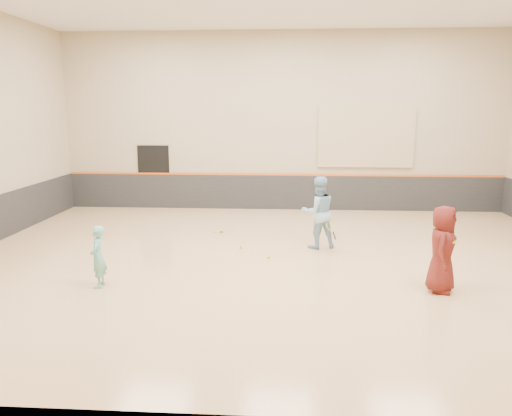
# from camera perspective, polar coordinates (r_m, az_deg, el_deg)

# --- Properties ---
(room) EXTENTS (15.04, 12.04, 6.22)m
(room) POSITION_cam_1_polar(r_m,az_deg,el_deg) (11.43, 2.63, -2.08)
(room) COLOR tan
(room) RESTS_ON ground
(wainscot_back) EXTENTS (14.90, 0.04, 1.20)m
(wainscot_back) POSITION_cam_1_polar(r_m,az_deg,el_deg) (17.33, 3.00, 1.80)
(wainscot_back) COLOR #232326
(wainscot_back) RESTS_ON floor
(accent_stripe) EXTENTS (14.90, 0.03, 0.06)m
(accent_stripe) POSITION_cam_1_polar(r_m,az_deg,el_deg) (17.23, 3.02, 3.83)
(accent_stripe) COLOR #D85914
(accent_stripe) RESTS_ON wall_back
(acoustic_panel) EXTENTS (3.20, 0.08, 2.00)m
(acoustic_panel) POSITION_cam_1_polar(r_m,az_deg,el_deg) (17.30, 12.46, 7.87)
(acoustic_panel) COLOR tan
(acoustic_panel) RESTS_ON wall_back
(doorway) EXTENTS (1.10, 0.05, 2.20)m
(doorway) POSITION_cam_1_polar(r_m,az_deg,el_deg) (17.89, -11.58, 3.51)
(doorway) COLOR black
(doorway) RESTS_ON floor
(girl) EXTENTS (0.34, 0.48, 1.23)m
(girl) POSITION_cam_1_polar(r_m,az_deg,el_deg) (10.26, -17.60, -5.33)
(girl) COLOR #69B6AD
(girl) RESTS_ON floor
(instructor) EXTENTS (1.05, 0.92, 1.81)m
(instructor) POSITION_cam_1_polar(r_m,az_deg,el_deg) (12.57, 7.11, -0.49)
(instructor) COLOR #8FBFDD
(instructor) RESTS_ON floor
(young_man) EXTENTS (0.79, 0.96, 1.68)m
(young_man) POSITION_cam_1_polar(r_m,az_deg,el_deg) (10.13, 20.51, -4.43)
(young_man) COLOR #5B1915
(young_man) RESTS_ON floor
(held_racket) EXTENTS (0.35, 0.35, 0.52)m
(held_racket) POSITION_cam_1_polar(r_m,az_deg,el_deg) (12.46, 8.55, -2.00)
(held_racket) COLOR yellow
(held_racket) RESTS_ON instructor
(spare_racket) EXTENTS (0.60, 0.60, 0.13)m
(spare_racket) POSITION_cam_1_polar(r_m,az_deg,el_deg) (14.26, -4.34, -2.49)
(spare_racket) COLOR yellow
(spare_racket) RESTS_ON floor
(ball_under_racket) EXTENTS (0.07, 0.07, 0.07)m
(ball_under_racket) POSITION_cam_1_polar(r_m,az_deg,el_deg) (11.76, 1.45, -5.64)
(ball_under_racket) COLOR #CFDC33
(ball_under_racket) RESTS_ON floor
(ball_in_hand) EXTENTS (0.07, 0.07, 0.07)m
(ball_in_hand) POSITION_cam_1_polar(r_m,az_deg,el_deg) (9.90, 21.70, -3.66)
(ball_in_hand) COLOR gold
(ball_in_hand) RESTS_ON young_man
(ball_beside_spare) EXTENTS (0.07, 0.07, 0.07)m
(ball_beside_spare) POSITION_cam_1_polar(r_m,az_deg,el_deg) (12.59, -1.77, -4.48)
(ball_beside_spare) COLOR #ADC92E
(ball_beside_spare) RESTS_ON floor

